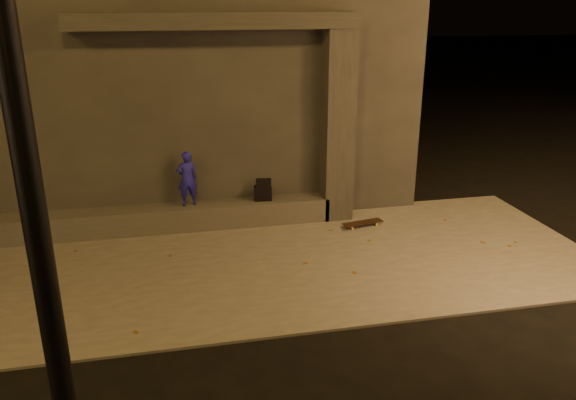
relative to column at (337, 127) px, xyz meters
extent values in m
plane|color=black|center=(-1.70, -3.75, -1.84)|extent=(120.00, 120.00, 0.00)
cube|color=#67635B|center=(-1.70, -1.75, -1.82)|extent=(11.00, 4.40, 0.04)
cube|color=#363431|center=(-2.70, 2.75, 0.76)|extent=(9.00, 5.00, 5.20)
cube|color=#4E4C46|center=(-3.20, 0.00, -1.58)|extent=(6.00, 0.55, 0.45)
cube|color=#363431|center=(0.00, 0.00, 0.00)|extent=(0.55, 0.55, 3.60)
cube|color=#363431|center=(-2.20, 0.05, 1.94)|extent=(5.00, 0.70, 0.28)
imported|color=#1F1CB8|center=(-2.86, 0.00, -0.83)|extent=(0.42, 0.32, 1.04)
cube|color=black|center=(-1.45, 0.00, -1.22)|extent=(0.34, 0.24, 0.27)
cube|color=black|center=(-1.45, 0.00, -0.99)|extent=(0.29, 0.06, 0.19)
cube|color=black|center=(0.36, -0.65, -1.72)|extent=(0.82, 0.35, 0.02)
cylinder|color=tan|center=(0.60, -0.52, -1.77)|extent=(0.06, 0.04, 0.06)
cylinder|color=tan|center=(0.63, -0.68, -1.77)|extent=(0.06, 0.04, 0.06)
cylinder|color=tan|center=(0.08, -0.62, -1.77)|extent=(0.06, 0.04, 0.06)
cylinder|color=tan|center=(0.11, -0.78, -1.77)|extent=(0.06, 0.04, 0.06)
cube|color=#99999E|center=(0.62, -0.60, -1.74)|extent=(0.08, 0.17, 0.02)
cube|color=#99999E|center=(0.09, -0.70, -1.74)|extent=(0.08, 0.17, 0.02)
cylinder|color=black|center=(-3.86, -6.97, 1.84)|extent=(0.14, 0.14, 7.36)
camera|label=1|loc=(-3.11, -10.04, 2.25)|focal=35.00mm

